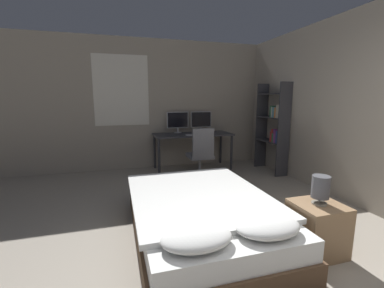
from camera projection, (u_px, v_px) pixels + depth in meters
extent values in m
cube|color=#9E9384|center=(166.00, 105.00, 5.54)|extent=(12.00, 0.06, 2.70)
cube|color=silver|center=(121.00, 91.00, 5.20)|extent=(1.08, 0.01, 1.41)
cube|color=black|center=(121.00, 91.00, 5.20)|extent=(1.00, 0.01, 1.33)
cube|color=#9E9384|center=(368.00, 109.00, 3.39)|extent=(0.06, 12.00, 2.70)
cube|color=brown|center=(201.00, 227.00, 2.81)|extent=(1.40, 2.09, 0.22)
cube|color=white|center=(201.00, 209.00, 2.77)|extent=(1.34, 2.03, 0.19)
cube|color=white|center=(198.00, 195.00, 2.87)|extent=(1.44, 1.75, 0.05)
ellipsoid|color=white|center=(197.00, 238.00, 1.91)|extent=(0.55, 0.38, 0.13)
ellipsoid|color=white|center=(268.00, 226.00, 2.08)|extent=(0.55, 0.38, 0.13)
cube|color=#997551|center=(317.00, 228.00, 2.49)|extent=(0.44, 0.43, 0.50)
cylinder|color=gray|center=(319.00, 203.00, 2.44)|extent=(0.14, 0.14, 0.01)
cylinder|color=gray|center=(319.00, 200.00, 2.43)|extent=(0.02, 0.02, 0.05)
cylinder|color=#4C4C51|center=(321.00, 187.00, 2.41)|extent=(0.16, 0.16, 0.21)
cube|color=#38383D|center=(193.00, 134.00, 5.40)|extent=(1.63, 0.68, 0.03)
cylinder|color=#2D2D33|center=(159.00, 157.00, 4.98)|extent=(0.05, 0.05, 0.73)
cylinder|color=#2D2D33|center=(231.00, 153.00, 5.40)|extent=(0.05, 0.05, 0.73)
cylinder|color=#2D2D33|center=(155.00, 151.00, 5.52)|extent=(0.05, 0.05, 0.73)
cylinder|color=#2D2D33|center=(221.00, 148.00, 5.95)|extent=(0.05, 0.05, 0.73)
cylinder|color=#B7B7BC|center=(178.00, 132.00, 5.55)|extent=(0.16, 0.16, 0.01)
cylinder|color=#B7B7BC|center=(178.00, 130.00, 5.54)|extent=(0.03, 0.03, 0.09)
cube|color=#B7B7BC|center=(178.00, 120.00, 5.50)|extent=(0.47, 0.03, 0.35)
cube|color=black|center=(178.00, 120.00, 5.48)|extent=(0.44, 0.00, 0.32)
cylinder|color=#B7B7BC|center=(201.00, 132.00, 5.69)|extent=(0.16, 0.16, 0.01)
cylinder|color=#B7B7BC|center=(201.00, 129.00, 5.68)|extent=(0.03, 0.03, 0.09)
cube|color=#B7B7BC|center=(201.00, 119.00, 5.64)|extent=(0.47, 0.03, 0.35)
cube|color=black|center=(201.00, 119.00, 5.63)|extent=(0.44, 0.00, 0.32)
cube|color=#B7B7BC|center=(196.00, 135.00, 5.17)|extent=(0.41, 0.13, 0.02)
ellipsoid|color=#B7B7BC|center=(210.00, 134.00, 5.25)|extent=(0.07, 0.05, 0.04)
cylinder|color=black|center=(200.00, 177.00, 4.88)|extent=(0.52, 0.52, 0.04)
cylinder|color=gray|center=(200.00, 167.00, 4.84)|extent=(0.05, 0.05, 0.36)
cube|color=slate|center=(200.00, 156.00, 4.81)|extent=(0.43, 0.43, 0.07)
cube|color=slate|center=(203.00, 142.00, 4.57)|extent=(0.39, 0.05, 0.50)
cube|color=#333338|center=(284.00, 130.00, 4.83)|extent=(0.27, 0.02, 1.79)
cube|color=#333338|center=(262.00, 126.00, 5.56)|extent=(0.27, 0.02, 1.79)
cube|color=#333338|center=(271.00, 141.00, 5.24)|extent=(0.27, 0.76, 0.02)
cube|color=#333338|center=(272.00, 117.00, 5.16)|extent=(0.27, 0.76, 0.02)
cube|color=#333338|center=(274.00, 94.00, 5.07)|extent=(0.27, 0.76, 0.02)
cube|color=#2D4784|center=(282.00, 137.00, 4.88)|extent=(0.22, 0.02, 0.26)
cube|color=#2D4784|center=(281.00, 137.00, 4.92)|extent=(0.22, 0.04, 0.24)
cube|color=#7A387F|center=(280.00, 139.00, 4.96)|extent=(0.22, 0.02, 0.17)
cube|color=#7A387F|center=(279.00, 136.00, 4.99)|extent=(0.22, 0.04, 0.27)
cube|color=#337042|center=(277.00, 138.00, 5.04)|extent=(0.22, 0.04, 0.18)
cube|color=#B2332D|center=(276.00, 135.00, 5.08)|extent=(0.22, 0.02, 0.26)
cube|color=#B2332D|center=(275.00, 137.00, 5.12)|extent=(0.22, 0.02, 0.20)
cube|color=teal|center=(284.00, 113.00, 4.80)|extent=(0.22, 0.03, 0.20)
cube|color=#BCB29E|center=(283.00, 112.00, 4.83)|extent=(0.22, 0.03, 0.24)
cube|color=#BCB29E|center=(281.00, 111.00, 4.87)|extent=(0.22, 0.04, 0.25)
cube|color=orange|center=(280.00, 113.00, 4.93)|extent=(0.22, 0.03, 0.20)
cube|color=teal|center=(278.00, 112.00, 4.96)|extent=(0.22, 0.02, 0.20)
cube|color=teal|center=(277.00, 112.00, 5.00)|extent=(0.22, 0.04, 0.21)
cube|color=#BCB29E|center=(276.00, 112.00, 5.03)|extent=(0.22, 0.02, 0.20)
cube|color=#337042|center=(275.00, 111.00, 5.07)|extent=(0.22, 0.03, 0.23)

